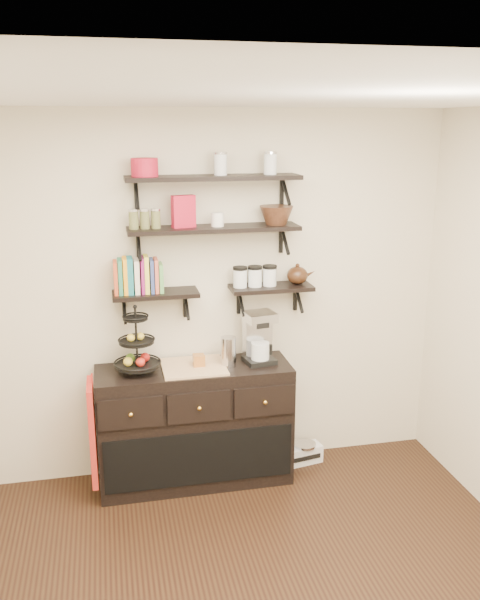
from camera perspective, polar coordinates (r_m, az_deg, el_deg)
name	(u,v)px	position (r m, az deg, el deg)	size (l,w,h in m)	color
ceiling	(277,96)	(2.82, 3.36, 17.82)	(3.50, 3.50, 0.02)	white
back_wall	(212,298)	(4.69, -2.57, 0.22)	(3.50, 0.02, 2.70)	beige
shelf_top	(213,178)	(4.41, -2.42, 10.89)	(1.20, 0.27, 0.23)	black
shelf_mid	(214,229)	(4.45, -2.37, 6.39)	(1.20, 0.27, 0.23)	black
shelf_low_left	(156,295)	(4.51, -7.60, 0.49)	(0.60, 0.25, 0.23)	black
shelf_low_right	(271,288)	(4.64, 2.78, 1.05)	(0.60, 0.25, 0.23)	black
cookbooks	(142,276)	(4.47, -8.79, 2.11)	(0.36, 0.15, 0.26)	#B84521
glass_canisters	(255,278)	(4.59, 1.35, 2.02)	(0.32, 0.10, 0.13)	silver
sideboard	(195,425)	(4.77, -4.08, -11.10)	(1.40, 0.50, 0.92)	black
fruit_stand	(137,350)	(4.50, -9.21, -4.48)	(0.32, 0.32, 0.47)	black
candle	(199,360)	(4.57, -3.71, -5.41)	(0.08, 0.08, 0.08)	#9F5D24
coffee_maker	(259,338)	(4.63, 1.69, -3.42)	(0.24, 0.23, 0.39)	black
thermal_carafe	(229,352)	(4.57, -1.04, -4.67)	(0.11, 0.11, 0.22)	silver
apron	(93,432)	(4.62, -13.10, -11.49)	(0.04, 0.31, 0.73)	maroon
radio	(305,453)	(5.19, 5.83, -13.49)	(0.29, 0.21, 0.16)	silver
recipe_box	(183,211)	(4.40, -5.10, 7.93)	(0.16, 0.06, 0.22)	#AC132B
walnut_bowl	(276,215)	(4.53, 3.28, 7.61)	(0.24, 0.24, 0.13)	black
ramekins	(217,219)	(4.44, -2.04, 7.25)	(0.09, 0.09, 0.10)	white
teapot	(297,274)	(4.67, 5.17, 2.36)	(0.21, 0.16, 0.16)	black
red_pot	(145,167)	(4.35, -8.57, 11.70)	(0.18, 0.18, 0.12)	#AC132B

